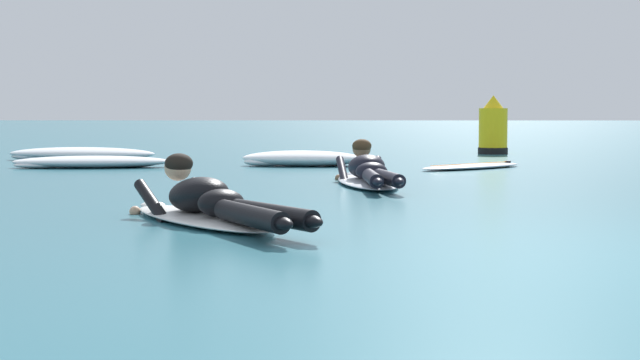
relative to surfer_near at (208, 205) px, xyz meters
name	(u,v)px	position (x,y,z in m)	size (l,w,h in m)	color
ground_plane	(453,163)	(2.58, 8.35, -0.14)	(120.00, 120.00, 0.00)	#2D6B7A
surfer_near	(208,205)	(0.00, 0.00, 0.00)	(1.75, 2.39, 0.54)	white
surfer_far	(368,173)	(1.21, 3.65, 0.00)	(0.87, 2.70, 0.54)	silver
drifting_surfboard	(472,166)	(2.71, 6.82, -0.10)	(1.79, 1.73, 0.16)	silver
whitewater_front	(302,159)	(0.30, 7.42, -0.03)	(1.83, 0.99, 0.23)	white
whitewater_mid_left	(82,154)	(-3.38, 8.92, -0.04)	(2.52, 1.13, 0.21)	white
whitewater_mid_right	(92,162)	(-2.68, 6.90, -0.06)	(2.30, 1.02, 0.17)	white
channel_marker_buoy	(493,130)	(3.64, 11.48, 0.30)	(0.55, 0.55, 1.09)	yellow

